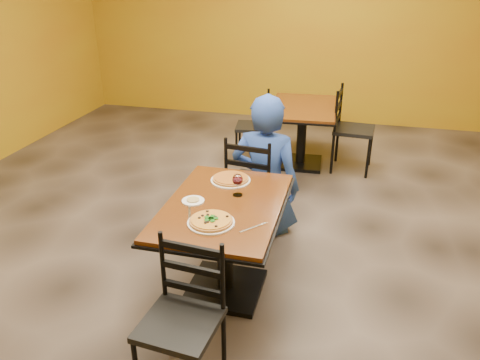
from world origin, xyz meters
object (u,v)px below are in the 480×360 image
(table_second, at_px, (302,122))
(wine_glass, at_px, (238,184))
(table_main, at_px, (224,227))
(plate_far, at_px, (231,180))
(pizza_main, at_px, (211,220))
(chair_main_near, at_px, (180,325))
(chair_second_right, at_px, (354,130))
(plate_main, at_px, (211,223))
(side_plate, at_px, (193,201))
(chair_second_left, at_px, (252,127))
(diner, at_px, (266,165))
(pizza_far, at_px, (231,178))
(chair_main_far, at_px, (254,183))

(table_second, bearing_deg, wine_glass, -94.01)
(table_main, relative_size, plate_far, 3.97)
(pizza_main, bearing_deg, plate_far, 94.08)
(chair_main_near, bearing_deg, plate_far, 97.90)
(table_second, distance_m, chair_second_right, 0.62)
(pizza_main, distance_m, wine_glass, 0.45)
(plate_main, distance_m, side_plate, 0.34)
(side_plate, height_order, wine_glass, wine_glass)
(chair_second_right, bearing_deg, table_main, 166.47)
(pizza_main, distance_m, side_plate, 0.34)
(plate_far, bearing_deg, table_main, -82.03)
(table_main, height_order, chair_second_right, chair_second_right)
(plate_far, bearing_deg, side_plate, -112.81)
(chair_main_near, xyz_separation_m, chair_second_right, (0.85, 3.53, 0.04))
(pizza_main, bearing_deg, chair_second_left, 97.35)
(table_second, bearing_deg, chair_main_near, -93.76)
(chair_second_left, xyz_separation_m, chair_second_right, (1.23, 0.00, 0.06))
(chair_second_right, relative_size, pizza_main, 3.51)
(side_plate, bearing_deg, wine_glass, 31.61)
(chair_main_near, height_order, diner, diner)
(plate_far, height_order, side_plate, same)
(chair_second_right, relative_size, pizza_far, 3.56)
(pizza_far, bearing_deg, side_plate, -112.81)
(table_second, xyz_separation_m, chair_second_left, (-0.61, -0.00, -0.11))
(chair_main_near, distance_m, pizza_far, 1.34)
(chair_second_left, distance_m, pizza_main, 2.94)
(plate_main, distance_m, plate_far, 0.66)
(table_main, distance_m, chair_second_left, 2.64)
(chair_second_left, distance_m, wine_glass, 2.53)
(chair_main_far, bearing_deg, pizza_far, 90.62)
(chair_second_right, height_order, plate_far, chair_second_right)
(chair_second_left, relative_size, plate_main, 2.84)
(side_plate, bearing_deg, diner, 72.27)
(chair_main_far, relative_size, chair_second_right, 0.95)
(chair_main_far, distance_m, diner, 0.20)
(plate_far, relative_size, pizza_far, 1.11)
(chair_main_far, height_order, chair_second_right, chair_second_right)
(table_second, distance_m, side_plate, 2.68)
(table_main, relative_size, chair_second_right, 1.23)
(table_second, relative_size, wine_glass, 6.69)
(chair_second_right, bearing_deg, table_second, 94.44)
(chair_second_right, xyz_separation_m, pizza_far, (-0.90, -2.23, 0.27))
(pizza_far, height_order, side_plate, pizza_far)
(diner, distance_m, plate_main, 1.29)
(table_main, xyz_separation_m, side_plate, (-0.22, -0.02, 0.20))
(plate_main, bearing_deg, chair_second_right, 73.60)
(chair_main_near, xyz_separation_m, diner, (0.10, 1.91, 0.19))
(chair_main_near, distance_m, chair_second_left, 3.55)
(side_plate, distance_m, wine_glass, 0.34)
(chair_second_right, height_order, pizza_far, chair_second_right)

